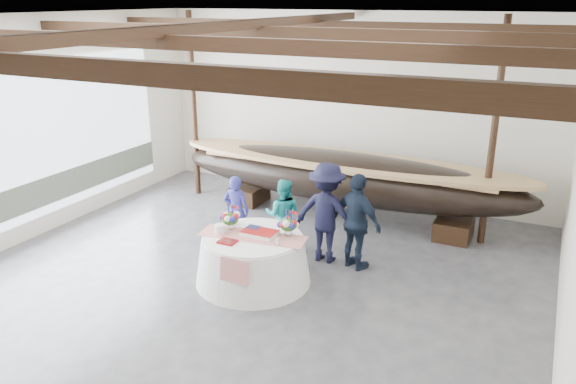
% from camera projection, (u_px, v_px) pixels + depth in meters
% --- Properties ---
extents(floor, '(10.00, 12.00, 0.01)m').
position_uv_depth(floor, '(220.00, 304.00, 9.24)').
color(floor, '#3D3D42').
rests_on(floor, ground).
extents(wall_back, '(10.00, 0.02, 4.50)m').
position_uv_depth(wall_back, '(350.00, 108.00, 13.59)').
color(wall_back, silver).
rests_on(wall_back, ground).
extents(ceiling, '(10.00, 12.00, 0.01)m').
position_uv_depth(ceiling, '(207.00, 18.00, 7.76)').
color(ceiling, white).
rests_on(ceiling, wall_back).
extents(pavilion_structure, '(9.80, 11.76, 4.50)m').
position_uv_depth(pavilion_structure, '(237.00, 51.00, 8.58)').
color(pavilion_structure, black).
rests_on(pavilion_structure, ground).
extents(open_bay, '(0.03, 7.00, 3.20)m').
position_uv_depth(open_bay, '(39.00, 149.00, 11.53)').
color(open_bay, silver).
rests_on(open_bay, ground).
extents(longboat_display, '(8.23, 1.65, 1.54)m').
position_uv_depth(longboat_display, '(344.00, 177.00, 12.51)').
color(longboat_display, black).
rests_on(longboat_display, ground).
extents(banquet_table, '(2.03, 2.03, 0.87)m').
position_uv_depth(banquet_table, '(253.00, 259.00, 9.85)').
color(banquet_table, white).
rests_on(banquet_table, ground).
extents(tabletop_items, '(1.93, 0.99, 0.40)m').
position_uv_depth(tabletop_items, '(254.00, 225.00, 9.79)').
color(tabletop_items, '#B51D12').
rests_on(tabletop_items, banquet_table).
extents(guest_woman_blue, '(0.59, 0.43, 1.47)m').
position_uv_depth(guest_woman_blue, '(236.00, 211.00, 11.23)').
color(guest_woman_blue, navy).
rests_on(guest_woman_blue, ground).
extents(guest_woman_teal, '(0.84, 0.74, 1.47)m').
position_uv_depth(guest_woman_teal, '(283.00, 215.00, 11.01)').
color(guest_woman_teal, teal).
rests_on(guest_woman_teal, ground).
extents(guest_man_left, '(1.25, 0.72, 1.93)m').
position_uv_depth(guest_man_left, '(327.00, 213.00, 10.49)').
color(guest_man_left, black).
rests_on(guest_man_left, ground).
extents(guest_man_right, '(1.16, 0.83, 1.83)m').
position_uv_depth(guest_man_right, '(357.00, 222.00, 10.19)').
color(guest_man_right, black).
rests_on(guest_man_right, ground).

